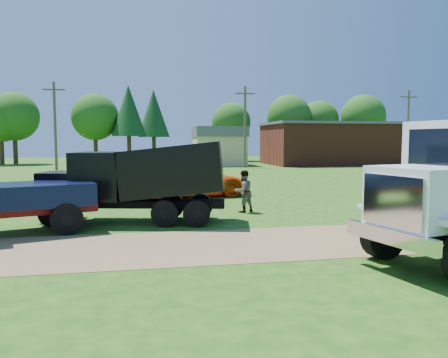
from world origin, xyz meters
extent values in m
plane|color=#194B10|center=(0.00, 0.00, 0.00)|extent=(140.00, 140.00, 0.00)
cube|color=olive|center=(0.00, 0.00, 0.01)|extent=(120.00, 4.20, 0.01)
cylinder|color=black|center=(0.71, -2.23, 0.63)|extent=(1.32, 0.68, 1.26)
cylinder|color=black|center=(0.71, -2.23, 0.63)|extent=(0.53, 0.51, 0.44)
cube|color=white|center=(1.04, -3.41, 1.77)|extent=(2.45, 2.36, 1.37)
cube|color=silver|center=(0.04, -3.64, 1.72)|extent=(0.48, 1.69, 1.14)
cube|color=silver|center=(-0.02, -3.65, 0.92)|extent=(0.77, 2.60, 0.34)
cube|color=black|center=(1.68, -3.26, 2.86)|extent=(0.58, 2.24, 0.97)
cube|color=black|center=(2.51, -1.64, 2.86)|extent=(1.68, 0.44, 0.86)
cube|color=white|center=(0.71, -2.23, 1.37)|extent=(1.45, 0.81, 0.11)
cube|color=black|center=(-5.83, 4.20, 0.70)|extent=(7.03, 2.32, 0.26)
cylinder|color=black|center=(-8.59, 3.84, 0.48)|extent=(1.01, 0.50, 0.96)
cylinder|color=black|center=(-8.59, 3.84, 0.48)|extent=(0.40, 0.39, 0.34)
cylinder|color=black|center=(-8.21, 5.64, 0.48)|extent=(1.01, 0.50, 0.96)
cylinder|color=black|center=(-8.21, 5.64, 0.48)|extent=(0.40, 0.39, 0.34)
cylinder|color=black|center=(-4.65, 3.00, 0.48)|extent=(1.01, 0.50, 0.96)
cylinder|color=black|center=(-4.65, 3.00, 0.48)|extent=(0.40, 0.39, 0.34)
cylinder|color=black|center=(-4.27, 4.80, 0.48)|extent=(1.01, 0.50, 0.96)
cylinder|color=black|center=(-4.27, 4.80, 0.48)|extent=(0.40, 0.39, 0.34)
cylinder|color=black|center=(-3.54, 2.77, 0.48)|extent=(1.01, 0.50, 0.96)
cylinder|color=black|center=(-3.54, 2.77, 0.48)|extent=(0.40, 0.39, 0.34)
cylinder|color=black|center=(-3.16, 4.56, 0.48)|extent=(1.01, 0.50, 0.96)
cylinder|color=black|center=(-3.16, 4.56, 0.48)|extent=(0.40, 0.39, 0.34)
cube|color=black|center=(-8.31, 4.72, 1.36)|extent=(1.85, 1.78, 1.05)
cube|color=silver|center=(-9.08, 4.89, 1.31)|extent=(0.34, 1.30, 0.88)
cube|color=black|center=(-6.94, 4.43, 1.75)|extent=(2.15, 2.42, 1.75)
cube|color=black|center=(-7.78, 4.61, 2.14)|extent=(0.41, 1.72, 0.70)
cube|color=black|center=(-4.29, 3.87, 1.97)|extent=(4.19, 2.85, 2.12)
cylinder|color=black|center=(-7.85, 2.30, 0.51)|extent=(1.08, 0.62, 1.03)
cylinder|color=black|center=(-7.85, 2.30, 0.51)|extent=(0.45, 0.44, 0.36)
cylinder|color=black|center=(-8.44, 4.18, 0.51)|extent=(1.08, 0.62, 1.03)
cylinder|color=black|center=(-8.44, 4.18, 0.51)|extent=(0.45, 0.44, 0.36)
cube|color=black|center=(-8.77, 3.05, 1.26)|extent=(3.77, 3.03, 0.75)
imported|color=#EB4B0B|center=(-2.60, 11.29, 0.84)|extent=(6.45, 3.79, 1.68)
imported|color=#999999|center=(-1.17, 5.57, 0.90)|extent=(1.07, 0.96, 1.79)
cube|color=maroon|center=(18.00, 40.00, 2.50)|extent=(15.00, 10.00, 5.00)
cube|color=#535358|center=(18.00, 40.00, 5.15)|extent=(15.40, 10.40, 0.30)
cube|color=tan|center=(4.00, 40.00, 1.80)|extent=(6.00, 5.00, 3.60)
cube|color=#535358|center=(4.00, 40.00, 4.10)|extent=(6.20, 5.40, 1.20)
cylinder|color=#4A382A|center=(-14.00, 35.00, 4.50)|extent=(0.28, 0.28, 9.00)
cube|color=#4A382A|center=(-14.00, 35.00, 8.20)|extent=(2.20, 0.14, 0.14)
cylinder|color=#4A382A|center=(6.00, 35.00, 4.50)|extent=(0.28, 0.28, 9.00)
cube|color=#4A382A|center=(6.00, 35.00, 8.20)|extent=(2.20, 0.14, 0.14)
cylinder|color=#4A382A|center=(26.00, 35.00, 4.50)|extent=(0.28, 0.28, 9.00)
cube|color=#4A382A|center=(26.00, 35.00, 8.20)|extent=(2.20, 0.14, 0.14)
cylinder|color=#322514|center=(-22.69, 47.10, 1.55)|extent=(0.56, 0.56, 3.09)
sphere|color=#224F13|center=(-22.69, 47.10, 5.74)|extent=(5.83, 5.83, 5.83)
cylinder|color=#322514|center=(-11.45, 49.54, 1.67)|extent=(0.56, 0.56, 3.35)
sphere|color=#224F13|center=(-11.45, 49.54, 6.21)|extent=(6.31, 6.31, 6.31)
cylinder|color=#322514|center=(-3.53, 50.83, 1.80)|extent=(0.56, 0.56, 3.60)
cone|color=#0F3411|center=(-3.53, 50.83, 6.89)|extent=(4.52, 4.52, 6.68)
cylinder|color=#322514|center=(7.81, 51.29, 1.54)|extent=(0.56, 0.56, 3.08)
sphere|color=#224F13|center=(7.81, 51.29, 5.71)|extent=(5.80, 5.80, 5.80)
cylinder|color=#322514|center=(16.85, 51.46, 1.78)|extent=(0.56, 0.56, 3.56)
sphere|color=#224F13|center=(16.85, 51.46, 6.61)|extent=(6.71, 6.71, 6.71)
cylinder|color=#322514|center=(28.12, 49.66, 1.79)|extent=(0.56, 0.56, 3.58)
sphere|color=#224F13|center=(28.12, 49.66, 6.65)|extent=(6.75, 6.75, 6.75)
cylinder|color=#322514|center=(-6.94, 48.36, 1.85)|extent=(0.56, 0.56, 3.70)
cone|color=#0F3411|center=(-6.94, 48.36, 7.08)|extent=(4.65, 4.65, 6.87)
cylinder|color=#322514|center=(21.89, 51.95, 1.65)|extent=(0.56, 0.56, 3.29)
sphere|color=#224F13|center=(21.89, 51.95, 6.11)|extent=(6.21, 6.21, 6.21)
cylinder|color=#322514|center=(-21.22, 47.69, 1.64)|extent=(0.56, 0.56, 3.29)
sphere|color=#224F13|center=(-21.22, 47.69, 6.10)|extent=(6.20, 6.20, 6.20)
camera|label=1|loc=(-5.47, -12.40, 3.07)|focal=35.00mm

